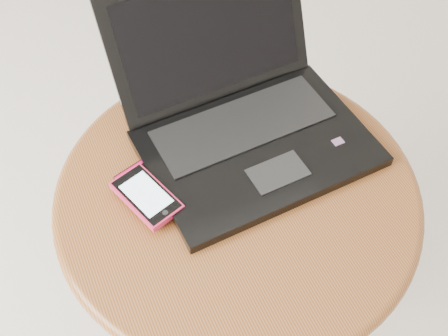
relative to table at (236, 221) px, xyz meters
name	(u,v)px	position (x,y,z in m)	size (l,w,h in m)	color
table	(236,221)	(0.00, 0.00, 0.00)	(0.60, 0.60, 0.47)	#532917
laptop	(244,115)	(0.06, 0.10, 0.14)	(0.38, 0.37, 0.23)	black
phone_black	(151,191)	(-0.13, 0.05, 0.11)	(0.09, 0.13, 0.01)	black
phone_pink	(146,196)	(-0.14, 0.03, 0.12)	(0.09, 0.13, 0.01)	#D4234D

